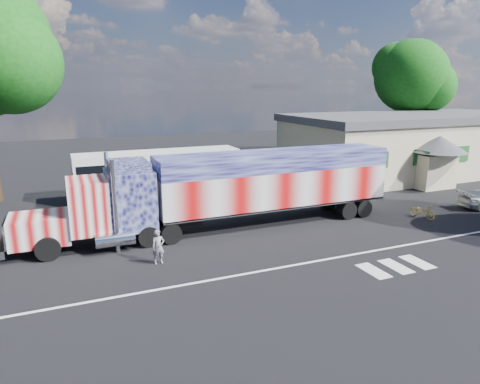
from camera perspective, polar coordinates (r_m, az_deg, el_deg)
name	(u,v)px	position (r m, az deg, el deg)	size (l,w,h in m)	color
ground	(263,243)	(21.33, 3.14, -6.75)	(100.00, 100.00, 0.00)	black
lane_markings	(337,266)	(19.15, 12.83, -9.55)	(30.00, 2.67, 0.01)	silver
semi_truck	(233,188)	(22.89, -0.98, 0.56)	(20.39, 3.22, 4.35)	black
coach_bus	(159,174)	(30.01, -10.74, 2.42)	(11.11, 2.59, 3.23)	silver
hall_building	(414,144)	(40.94, 22.13, 6.00)	(22.40, 12.80, 5.20)	beige
woman	(158,247)	(18.97, -10.85, -7.20)	(0.56, 0.37, 1.53)	slate
bicycle	(422,211)	(27.24, 23.16, -2.39)	(0.53, 1.53, 0.80)	gold
tree_far_ne	(412,77)	(48.41, 22.00, 14.04)	(7.73, 7.36, 12.22)	black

